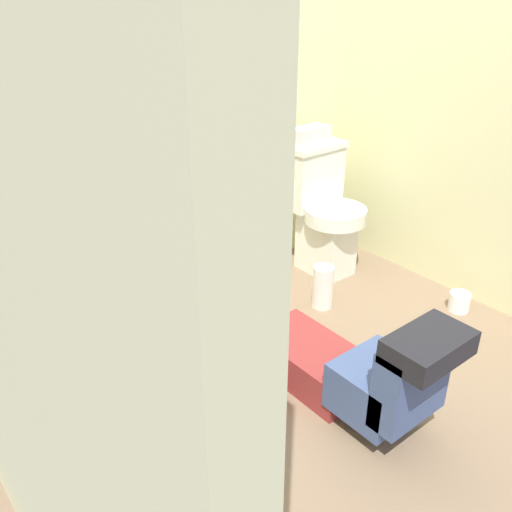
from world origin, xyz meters
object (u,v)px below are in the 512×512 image
tissue_box (310,136)px  toilet (323,212)px  bottle_amber (37,173)px  paper_towel_roll (323,287)px  bottle_green (72,174)px  bottle_white (93,172)px  vanity_cabinet (76,293)px  bottle_pink (51,177)px  person_plumber (342,365)px  bottle_blue (19,183)px  toilet_paper_roll (459,302)px  faucet (43,180)px

tissue_box → toilet: bearing=-63.6°
bottle_amber → paper_towel_roll: (1.24, -0.39, -0.79)m
toilet → paper_towel_roll: 0.50m
toilet → bottle_green: (-1.41, 0.04, 0.51)m
bottle_white → vanity_cabinet: bearing=-155.6°
bottle_pink → toilet: bearing=-2.4°
person_plumber → paper_towel_roll: person_plumber is taller
vanity_cabinet → bottle_blue: 0.49m
bottle_white → paper_towel_roll: (1.03, -0.33, -0.77)m
bottle_white → paper_towel_roll: size_ratio=0.55×
bottle_white → toilet_paper_roll: bearing=-27.4°
person_plumber → bottle_white: bottle_white is taller
person_plumber → bottle_green: 1.34m
paper_towel_roll → bottle_blue: bearing=163.3°
faucet → person_plumber: bearing=-52.0°
bottle_amber → bottle_blue: bearing=177.6°
bottle_amber → faucet: bearing=18.6°
person_plumber → toilet_paper_roll: person_plumber is taller
toilet → faucet: bearing=177.1°
faucet → toilet_paper_roll: faucet is taller
tissue_box → toilet_paper_roll: tissue_box is taller
bottle_amber → toilet_paper_roll: bearing=-26.2°
vanity_cabinet → bottle_white: bearing=24.4°
bottle_white → faucet: bearing=160.4°
tissue_box → bottle_white: 1.29m
faucet → bottle_green: 0.11m
person_plumber → bottle_white: size_ratio=8.26×
bottle_green → person_plumber: bearing=-55.0°
toilet → bottle_white: 1.43m
toilet_paper_roll → vanity_cabinet: bearing=157.2°
bottle_green → paper_towel_roll: bottle_green is taller
bottle_amber → toilet_paper_roll: bottle_amber is taller
bottle_pink → toilet_paper_roll: 2.10m
bottle_blue → bottle_amber: (0.07, -0.00, 0.03)m
person_plumber → bottle_amber: (-0.78, 0.96, 0.73)m
bottle_pink → toilet_paper_roll: bearing=-26.7°
toilet → toilet_paper_roll: toilet is taller
vanity_cabinet → bottle_pink: 0.48m
vanity_cabinet → bottle_amber: bottle_amber is taller
bottle_amber → toilet_paper_roll: (1.78, -0.87, -0.86)m
faucet → person_plumber: 1.41m
tissue_box → toilet_paper_roll: size_ratio=2.00×
bottle_pink → paper_towel_roll: size_ratio=0.53×
vanity_cabinet → bottle_pink: bearing=78.5°
tissue_box → faucet: bearing=-179.5°
bottle_green → paper_towel_roll: (1.11, -0.36, -0.76)m
paper_towel_roll → bottle_pink: bearing=162.2°
faucet → bottle_pink: bearing=-27.8°
vanity_cabinet → person_plumber: size_ratio=0.77×
person_plumber → bottle_pink: 1.39m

